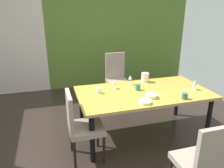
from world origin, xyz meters
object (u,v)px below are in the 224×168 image
(chair_left_near, at_px, (80,123))
(wine_glass_rear, at_px, (130,78))
(chair_head_far, at_px, (117,76))
(pitcher_north, at_px, (145,77))
(chair_head_near, at_px, (205,161))
(cup_left, at_px, (138,87))
(dining_table, at_px, (143,96))
(cup_near_shelf, at_px, (185,96))
(wine_glass_near_window, at_px, (114,83))
(serving_bowl_center, at_px, (152,96))
(wine_glass_west, at_px, (195,83))
(serving_bowl_corner, at_px, (145,102))
(cup_front, at_px, (99,91))

(chair_left_near, bearing_deg, wine_glass_rear, 124.99)
(chair_head_far, bearing_deg, pitcher_north, 100.53)
(chair_head_near, bearing_deg, pitcher_north, 84.43)
(chair_head_near, height_order, cup_left, chair_head_near)
(pitcher_north, bearing_deg, dining_table, -116.84)
(chair_left_near, distance_m, cup_near_shelf, 1.49)
(wine_glass_near_window, bearing_deg, cup_left, -25.67)
(wine_glass_near_window, xyz_separation_m, cup_near_shelf, (0.82, -0.66, -0.06))
(cup_left, bearing_deg, cup_near_shelf, -45.38)
(chair_left_near, relative_size, chair_head_far, 0.93)
(serving_bowl_center, distance_m, pitcher_north, 0.69)
(dining_table, distance_m, wine_glass_west, 0.81)
(serving_bowl_center, xyz_separation_m, cup_near_shelf, (0.42, -0.17, 0.02))
(chair_left_near, relative_size, pitcher_north, 6.01)
(wine_glass_near_window, height_order, wine_glass_west, wine_glass_west)
(dining_table, bearing_deg, serving_bowl_center, -88.75)
(serving_bowl_corner, bearing_deg, cup_front, 133.97)
(chair_left_near, relative_size, wine_glass_near_window, 6.63)
(serving_bowl_corner, height_order, cup_left, cup_left)
(wine_glass_west, distance_m, cup_near_shelf, 0.44)
(chair_head_near, bearing_deg, cup_front, 114.59)
(dining_table, height_order, chair_head_far, chair_head_far)
(chair_head_far, xyz_separation_m, pitcher_north, (0.19, -1.00, 0.26))
(cup_left, bearing_deg, chair_head_far, 86.55)
(dining_table, bearing_deg, wine_glass_west, -11.55)
(chair_head_far, xyz_separation_m, serving_bowl_center, (-0.01, -1.66, 0.21))
(chair_head_far, distance_m, pitcher_north, 1.06)
(serving_bowl_center, bearing_deg, dining_table, 91.25)
(dining_table, distance_m, serving_bowl_corner, 0.44)
(serving_bowl_corner, distance_m, serving_bowl_center, 0.22)
(cup_front, bearing_deg, serving_bowl_corner, -46.03)
(wine_glass_near_window, bearing_deg, cup_front, -158.71)
(wine_glass_rear, relative_size, wine_glass_west, 0.96)
(cup_near_shelf, bearing_deg, wine_glass_rear, 123.88)
(chair_left_near, bearing_deg, chair_head_near, 44.25)
(wine_glass_rear, bearing_deg, chair_head_near, -86.25)
(chair_head_near, distance_m, wine_glass_near_window, 1.72)
(wine_glass_west, distance_m, cup_left, 0.88)
(wine_glass_near_window, xyz_separation_m, cup_left, (0.33, -0.16, -0.06))
(wine_glass_near_window, relative_size, wine_glass_rear, 0.91)
(chair_head_near, distance_m, chair_head_far, 2.81)
(chair_left_near, height_order, cup_left, chair_left_near)
(chair_left_near, bearing_deg, cup_left, 112.03)
(chair_head_far, height_order, wine_glass_rear, chair_head_far)
(chair_left_near, bearing_deg, serving_bowl_corner, 84.25)
(dining_table, xyz_separation_m, wine_glass_west, (0.78, -0.16, 0.19))
(chair_head_far, xyz_separation_m, cup_left, (-0.08, -1.33, 0.23))
(chair_head_far, distance_m, wine_glass_rear, 1.11)
(chair_head_near, distance_m, serving_bowl_corner, 1.04)
(wine_glass_near_window, bearing_deg, serving_bowl_corner, -70.02)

